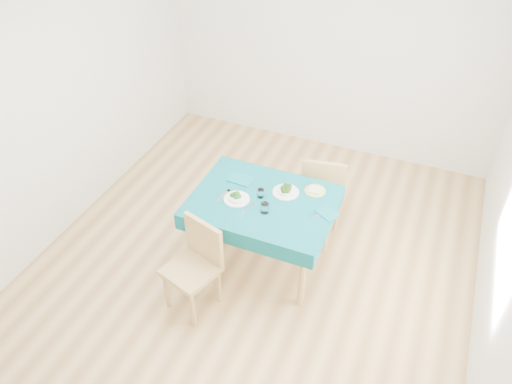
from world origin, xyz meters
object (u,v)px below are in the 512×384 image
at_px(table, 262,231).
at_px(side_plate, 315,191).
at_px(chair_far, 324,178).
at_px(bowl_near, 237,197).
at_px(chair_near, 190,264).
at_px(bowl_far, 286,190).

bearing_deg(table, side_plate, 37.36).
distance_m(chair_far, side_plate, 0.58).
relative_size(bowl_near, side_plate, 1.21).
xyz_separation_m(chair_far, bowl_near, (-0.55, -0.90, 0.26)).
height_order(chair_near, side_plate, chair_near).
bearing_deg(side_plate, bowl_far, -152.71).
distance_m(bowl_near, side_plate, 0.71).
xyz_separation_m(table, side_plate, (0.39, 0.30, 0.38)).
relative_size(chair_far, side_plate, 5.54).
bearing_deg(bowl_near, chair_far, 58.57).
relative_size(bowl_far, side_plate, 1.25).
height_order(chair_far, bowl_far, chair_far).
xyz_separation_m(chair_near, chair_far, (0.70, 1.54, 0.03)).
xyz_separation_m(table, bowl_far, (0.15, 0.18, 0.42)).
xyz_separation_m(bowl_near, side_plate, (0.60, 0.38, -0.03)).
relative_size(table, bowl_near, 5.40).
xyz_separation_m(chair_near, bowl_near, (0.14, 0.64, 0.29)).
distance_m(chair_near, bowl_near, 0.72).
height_order(chair_far, side_plate, chair_far).
bearing_deg(bowl_far, chair_far, 73.75).
distance_m(bowl_near, bowl_far, 0.45).
distance_m(bowl_far, side_plate, 0.27).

